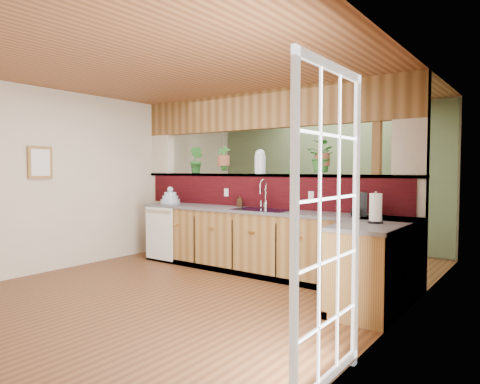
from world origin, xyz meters
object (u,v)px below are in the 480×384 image
Objects in this scene: dish_stack at (170,198)px; paper_towel at (376,209)px; coffee_maker at (360,205)px; glass_jar at (260,161)px; shelving_console at (278,218)px; faucet at (264,193)px; soap_dispenser at (240,201)px.

dish_stack is 0.96× the size of paper_towel.
coffee_maker is 0.86× the size of paper_towel.
dish_stack is 1.67m from glass_jar.
glass_jar is 0.23× the size of shelving_console.
faucet is 2.31× the size of soap_dispenser.
dish_stack is at bearing -167.12° from glass_jar.
coffee_maker is (1.88, -0.14, 0.04)m from soap_dispenser.
soap_dispenser is 0.66m from glass_jar.
glass_jar is at bearing 134.16° from faucet.
soap_dispenser is (-0.43, 0.01, -0.13)m from faucet.
glass_jar reaches higher than soap_dispenser.
soap_dispenser is at bearing 154.96° from coffee_maker.
shelving_console is (-1.04, 2.11, -0.62)m from faucet.
dish_stack is 1.11× the size of coffee_maker.
soap_dispenser is at bearing 162.26° from paper_towel.
glass_jar is (-1.66, 0.35, 0.54)m from coffee_maker.
glass_jar reaches higher than faucet.
faucet is at bearing -45.84° from glass_jar.
paper_towel is 0.90× the size of glass_jar.
faucet is 1.75m from dish_stack.
paper_towel is at bearing -77.56° from coffee_maker.
glass_jar is (-0.21, 0.21, 0.45)m from faucet.
faucet is 0.27× the size of shelving_console.
coffee_maker is 3.40m from shelving_console.
shelving_console is at bearing 116.11° from faucet.
glass_jar is (-2.05, 0.93, 0.52)m from paper_towel.
coffee_maker is at bearing -4.24° from soap_dispenser.
coffee_maker reaches higher than shelving_console.
coffee_maker is 0.18× the size of shelving_console.
paper_towel is 0.21× the size of shelving_console.
glass_jar is at bearing 12.88° from dish_stack.
coffee_maker reaches higher than soap_dispenser.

